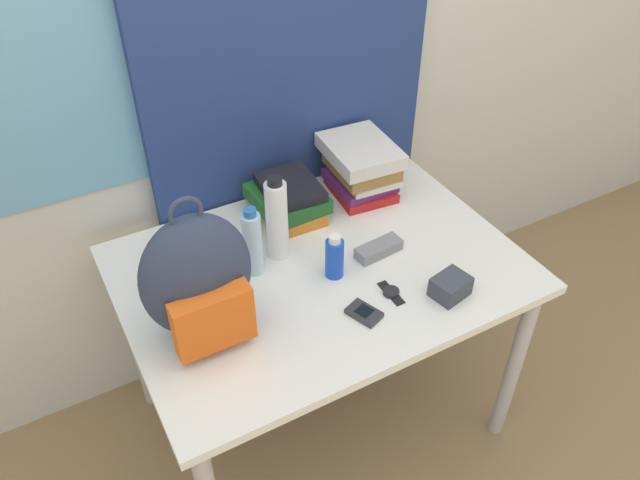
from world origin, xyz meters
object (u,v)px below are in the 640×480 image
Objects in this scene: camera_pouch at (450,287)px; wristwatch at (391,292)px; water_bottle at (252,243)px; sunscreen_bottle at (334,257)px; cell_phone at (364,313)px; backpack at (198,280)px; book_stack_left at (289,199)px; sunglasses_case at (379,249)px; sports_bottle at (277,219)px; book_stack_center at (361,167)px.

camera_pouch is 1.12× the size of wristwatch.
water_bottle is 0.58m from camera_pouch.
sunscreen_bottle reaches higher than cell_phone.
backpack reaches higher than sunscreen_bottle.
backpack is 1.74× the size of book_stack_left.
camera_pouch is at bearing -30.08° from wristwatch.
water_bottle is at bearing 162.72° from sunglasses_case.
book_stack_left is 1.69× the size of sunscreen_bottle.
backpack is 3.69× the size of camera_pouch.
sports_bottle is at bearing 19.18° from water_bottle.
backpack is 1.54× the size of sports_bottle.
book_stack_left is 2.12× the size of camera_pouch.
wristwatch is (0.51, -0.13, -0.18)m from backpack.
sunscreen_bottle is (0.10, -0.16, -0.07)m from sports_bottle.
cell_phone is at bearing -93.30° from book_stack_left.
camera_pouch is at bearing -39.27° from water_bottle.
cell_phone reaches higher than wristwatch.
wristwatch is (0.11, 0.03, -0.00)m from cell_phone.
book_stack_center reaches higher than camera_pouch.
cell_phone is at bearing -162.96° from wristwatch.
book_stack_center is at bearing 48.24° from sunscreen_bottle.
book_stack_center is at bearing 21.93° from water_bottle.
book_stack_center reaches higher than book_stack_left.
sports_bottle is at bearing 31.22° from backpack.
book_stack_left is 0.35m from sunglasses_case.
book_stack_center is at bearing 68.18° from wristwatch.
water_bottle is (-0.22, -0.20, 0.05)m from book_stack_left.
sports_bottle is 2.40× the size of camera_pouch.
sports_bottle is 2.69× the size of wristwatch.
water_bottle is at bearing 137.02° from wristwatch.
sports_bottle is 0.40m from wristwatch.
sunglasses_case is (0.17, 0.02, -0.05)m from sunscreen_bottle.
wristwatch is (0.10, -0.15, -0.06)m from sunscreen_bottle.
water_bottle is at bearing 146.63° from sunscreen_bottle.
book_stack_center is at bearing -0.87° from book_stack_left.
backpack reaches higher than sports_bottle.
book_stack_left reaches higher than sunglasses_case.
book_stack_center is 2.44× the size of camera_pouch.
water_bottle is 0.81× the size of sports_bottle.
book_stack_left is 0.61m from camera_pouch.
sunscreen_bottle is 0.19m from wristwatch.
book_stack_left is 0.89× the size of sports_bottle.
backpack reaches higher than book_stack_center.
book_stack_center is 0.44m from sunscreen_bottle.
book_stack_left is (0.43, 0.36, -0.12)m from backpack.
wristwatch is (-0.14, 0.08, -0.03)m from camera_pouch.
sports_bottle is at bearing 123.23° from wristwatch.
sunscreen_bottle is (0.41, 0.02, -0.11)m from backpack.
sunscreen_bottle is 1.41× the size of wristwatch.
book_stack_left reaches higher than cell_phone.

